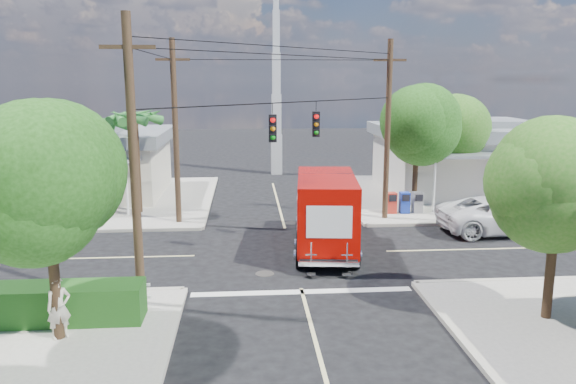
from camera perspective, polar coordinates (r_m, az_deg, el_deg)
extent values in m
plane|color=black|center=(23.37, 0.37, -6.26)|extent=(120.00, 120.00, 0.00)
cube|color=gray|center=(36.28, 16.47, -0.25)|extent=(14.00, 14.00, 0.14)
cube|color=#A9A495|center=(34.43, 5.51, -0.43)|extent=(0.25, 14.00, 0.14)
cube|color=#A9A495|center=(30.01, 21.16, -2.92)|extent=(14.00, 0.25, 0.14)
cube|color=gray|center=(35.15, -19.36, -0.79)|extent=(14.00, 14.00, 0.14)
cube|color=#A9A495|center=(34.00, -7.90, -0.64)|extent=(0.25, 14.00, 0.14)
cube|color=#A9A495|center=(28.63, -22.91, -3.72)|extent=(14.00, 0.25, 0.14)
cube|color=beige|center=(33.02, -1.05, -1.01)|extent=(0.12, 12.00, 0.01)
cube|color=beige|center=(14.22, 3.87, -18.49)|extent=(0.12, 12.00, 0.01)
cube|color=beige|center=(26.13, 22.89, -5.26)|extent=(12.00, 0.12, 0.01)
cube|color=beige|center=(24.69, -23.59, -6.27)|extent=(12.00, 0.12, 0.01)
cube|color=silver|center=(19.33, 1.44, -10.10)|extent=(7.50, 0.40, 0.01)
cube|color=silver|center=(37.45, 18.24, 2.75)|extent=(11.00, 8.00, 3.40)
cube|color=gray|center=(37.22, 18.43, 5.87)|extent=(11.80, 8.80, 0.70)
cube|color=gray|center=(37.18, 18.48, 6.64)|extent=(6.05, 4.40, 0.50)
cube|color=gray|center=(32.87, 21.60, 3.51)|extent=(9.90, 1.80, 0.15)
cylinder|color=silver|center=(30.68, 14.64, 0.69)|extent=(0.12, 0.12, 2.90)
cube|color=beige|center=(36.55, -20.45, 2.25)|extent=(10.00, 8.00, 3.20)
cube|color=gray|center=(36.31, -20.67, 5.28)|extent=(10.80, 8.80, 0.70)
cube|color=gray|center=(36.27, -20.72, 6.07)|extent=(5.50, 4.40, 0.50)
cube|color=gray|center=(31.77, -22.98, 2.79)|extent=(9.00, 1.80, 0.15)
cylinder|color=silver|center=(30.17, -16.05, 0.24)|extent=(0.12, 0.12, 2.70)
cube|color=silver|center=(42.63, -1.17, 3.84)|extent=(0.80, 0.80, 3.00)
cube|color=silver|center=(42.34, -1.18, 7.87)|extent=(0.70, 0.70, 3.00)
cube|color=silver|center=(42.27, -1.20, 11.93)|extent=(0.60, 0.60, 3.00)
cube|color=silver|center=(42.40, -1.22, 15.99)|extent=(0.50, 0.50, 3.00)
cylinder|color=#422D1C|center=(16.39, -22.67, -7.61)|extent=(0.28, 0.28, 3.71)
sphere|color=#19430D|center=(15.82, -23.31, 0.37)|extent=(3.71, 3.71, 3.71)
sphere|color=#19430D|center=(16.10, -24.49, 1.30)|extent=(3.02, 3.02, 3.02)
sphere|color=#19430D|center=(15.45, -22.40, -0.24)|extent=(3.25, 3.25, 3.25)
cylinder|color=#422D1C|center=(30.77, 12.81, 1.94)|extent=(0.28, 0.28, 4.10)
sphere|color=#19430D|center=(30.46, 13.02, 6.69)|extent=(4.10, 4.10, 4.10)
sphere|color=#19430D|center=(30.52, 12.21, 7.21)|extent=(3.33, 3.33, 3.33)
sphere|color=#19430D|center=(30.30, 13.81, 6.39)|extent=(3.58, 3.58, 3.58)
cylinder|color=#422D1C|center=(33.69, 15.93, 2.14)|extent=(0.28, 0.28, 3.58)
sphere|color=#236315|center=(33.43, 16.14, 5.93)|extent=(3.58, 3.58, 3.58)
sphere|color=#236315|center=(33.46, 15.40, 6.36)|extent=(2.91, 2.91, 2.91)
sphere|color=#236315|center=(33.28, 16.87, 5.68)|extent=(3.14, 3.14, 3.14)
cylinder|color=#422D1C|center=(18.17, 25.16, -6.41)|extent=(0.28, 0.28, 3.46)
sphere|color=#236315|center=(17.67, 25.74, 0.29)|extent=(3.46, 3.46, 3.46)
sphere|color=#236315|center=(17.61, 24.36, 1.09)|extent=(2.81, 2.81, 2.81)
sphere|color=#236315|center=(17.62, 27.18, -0.23)|extent=(3.02, 3.02, 3.02)
cylinder|color=#422D1C|center=(30.56, -14.99, 2.63)|extent=(0.24, 0.24, 5.00)
cone|color=#2A712B|center=(30.13, -13.55, 7.56)|extent=(0.50, 2.06, 0.98)
cone|color=#2A712B|center=(30.88, -13.97, 7.62)|extent=(1.92, 1.68, 0.98)
cone|color=#2A712B|center=(31.19, -15.31, 7.59)|extent=(2.12, 0.95, 0.98)
cone|color=#2A712B|center=(30.83, -16.60, 7.48)|extent=(1.34, 2.07, 0.98)
cone|color=#2A712B|center=(30.07, -16.91, 7.38)|extent=(1.34, 2.07, 0.98)
cone|color=#2A712B|center=(29.47, -15.94, 7.36)|extent=(2.12, 0.95, 0.98)
cone|color=#2A712B|center=(29.50, -14.42, 7.44)|extent=(1.92, 1.68, 0.98)
cylinder|color=#422D1C|center=(32.46, -17.97, 2.59)|extent=(0.24, 0.24, 4.60)
cone|color=#2A712B|center=(32.00, -16.66, 6.88)|extent=(0.50, 2.06, 0.98)
cone|color=#2A712B|center=(32.76, -16.98, 6.96)|extent=(1.92, 1.68, 0.98)
cone|color=#2A712B|center=(33.10, -18.21, 6.93)|extent=(2.12, 0.95, 0.98)
cone|color=#2A712B|center=(32.78, -19.45, 6.81)|extent=(1.34, 2.07, 0.98)
cone|color=#2A712B|center=(32.03, -19.81, 6.69)|extent=(1.34, 2.07, 0.98)
cone|color=#2A712B|center=(31.40, -18.96, 6.67)|extent=(2.12, 0.95, 0.98)
cone|color=#2A712B|center=(31.39, -17.53, 6.75)|extent=(1.92, 1.68, 0.98)
cylinder|color=#473321|center=(17.52, -15.37, 2.49)|extent=(0.28, 0.28, 9.00)
cube|color=#473321|center=(17.35, -15.99, 13.99)|extent=(1.60, 0.12, 0.12)
cylinder|color=#473321|center=(28.41, 10.08, 5.98)|extent=(0.28, 0.28, 9.00)
cube|color=#473321|center=(28.30, 10.33, 13.05)|extent=(1.60, 0.12, 0.12)
cylinder|color=#473321|center=(27.72, -11.35, 5.81)|extent=(0.28, 0.28, 9.00)
cube|color=#473321|center=(27.62, -11.64, 13.05)|extent=(1.60, 0.12, 0.12)
cylinder|color=black|center=(22.29, 0.39, 9.11)|extent=(10.43, 10.43, 0.04)
cube|color=black|center=(21.50, -1.57, 6.48)|extent=(0.30, 0.24, 1.05)
sphere|color=red|center=(21.34, -1.56, 7.34)|extent=(0.20, 0.20, 0.20)
cube|color=black|center=(23.55, 2.86, 6.90)|extent=(0.30, 0.24, 1.05)
sphere|color=red|center=(23.39, 2.91, 7.68)|extent=(0.20, 0.20, 0.20)
cube|color=silver|center=(18.83, -22.86, -10.05)|extent=(5.94, 0.05, 0.08)
cube|color=silver|center=(18.69, -22.96, -8.91)|extent=(5.94, 0.05, 0.08)
cube|color=silver|center=(18.08, -14.33, -9.86)|extent=(0.09, 0.06, 1.00)
cube|color=#1C4C17|center=(18.12, -24.32, -10.33)|extent=(6.20, 1.20, 1.10)
cube|color=#B2291D|center=(30.09, 10.46, -1.08)|extent=(0.50, 0.50, 1.10)
cube|color=#16309E|center=(30.28, 11.75, -1.06)|extent=(0.50, 0.50, 1.10)
cube|color=slate|center=(30.48, 13.01, -1.03)|extent=(0.50, 0.50, 1.10)
cube|color=black|center=(24.09, 3.79, -4.49)|extent=(2.86, 7.38, 0.23)
cube|color=#B20902|center=(26.64, 3.59, -1.30)|extent=(2.37, 1.79, 2.03)
cube|color=black|center=(27.19, 3.56, -0.25)|extent=(1.95, 0.43, 0.88)
cube|color=silver|center=(27.59, 3.52, -2.24)|extent=(2.12, 0.33, 0.32)
cube|color=#B20902|center=(22.94, 3.91, -1.73)|extent=(2.85, 5.56, 2.68)
cube|color=white|center=(22.99, 6.84, -1.40)|extent=(0.36, 3.31, 1.20)
cube|color=white|center=(22.89, 0.98, -1.37)|extent=(0.36, 3.31, 1.20)
cube|color=white|center=(20.29, 4.21, -3.07)|extent=(1.65, 0.19, 1.20)
cube|color=silver|center=(20.61, 4.16, -7.25)|extent=(2.23, 0.46, 0.17)
cube|color=silver|center=(20.36, 2.36, -6.37)|extent=(0.42, 0.10, 0.92)
cube|color=silver|center=(20.42, 6.01, -6.38)|extent=(0.42, 0.10, 0.92)
cylinder|color=black|center=(26.66, 1.30, -2.91)|extent=(0.40, 1.04, 1.02)
cylinder|color=black|center=(26.73, 5.86, -2.92)|extent=(0.40, 1.04, 1.02)
cylinder|color=black|center=(21.51, 1.21, -6.42)|extent=(0.40, 1.04, 1.02)
cylinder|color=black|center=(21.60, 6.88, -6.43)|extent=(0.40, 1.04, 1.02)
imported|color=silver|center=(28.15, 21.11, -2.20)|extent=(6.21, 3.02, 1.70)
imported|color=beige|center=(16.69, -22.26, -10.82)|extent=(0.77, 0.70, 1.75)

